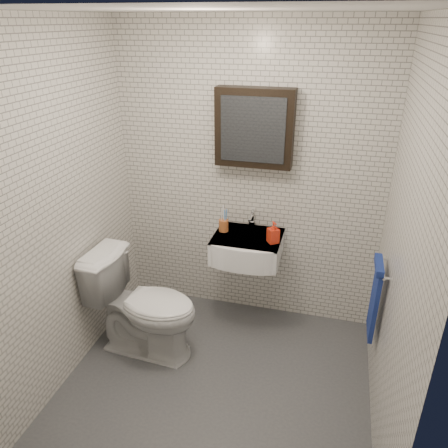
# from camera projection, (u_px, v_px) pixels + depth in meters

# --- Properties ---
(ground) EXTENTS (2.20, 2.00, 0.01)m
(ground) POSITION_uv_depth(u_px,v_px,m) (217.00, 381.00, 3.25)
(ground) COLOR #46494D
(ground) RESTS_ON ground
(room_shell) EXTENTS (2.22, 2.02, 2.51)m
(room_shell) POSITION_uv_depth(u_px,v_px,m) (215.00, 200.00, 2.63)
(room_shell) COLOR silver
(room_shell) RESTS_ON ground
(washbasin) EXTENTS (0.55, 0.50, 0.20)m
(washbasin) POSITION_uv_depth(u_px,v_px,m) (246.00, 248.00, 3.56)
(washbasin) COLOR white
(washbasin) RESTS_ON room_shell
(faucet) EXTENTS (0.06, 0.20, 0.15)m
(faucet) POSITION_uv_depth(u_px,v_px,m) (252.00, 221.00, 3.67)
(faucet) COLOR silver
(faucet) RESTS_ON washbasin
(mirror_cabinet) EXTENTS (0.60, 0.15, 0.60)m
(mirror_cabinet) POSITION_uv_depth(u_px,v_px,m) (255.00, 128.00, 3.33)
(mirror_cabinet) COLOR black
(mirror_cabinet) RESTS_ON room_shell
(towel_rail) EXTENTS (0.09, 0.30, 0.58)m
(towel_rail) POSITION_uv_depth(u_px,v_px,m) (375.00, 296.00, 3.01)
(towel_rail) COLOR silver
(towel_rail) RESTS_ON room_shell
(toothbrush_cup) EXTENTS (0.10, 0.10, 0.22)m
(toothbrush_cup) POSITION_uv_depth(u_px,v_px,m) (224.00, 225.00, 3.62)
(toothbrush_cup) COLOR #AE5B2B
(toothbrush_cup) RESTS_ON washbasin
(soap_bottle) EXTENTS (0.11, 0.11, 0.18)m
(soap_bottle) POSITION_uv_depth(u_px,v_px,m) (273.00, 232.00, 3.42)
(soap_bottle) COLOR orange
(soap_bottle) RESTS_ON washbasin
(toilet) EXTENTS (0.87, 0.53, 0.86)m
(toilet) POSITION_uv_depth(u_px,v_px,m) (145.00, 305.00, 3.41)
(toilet) COLOR white
(toilet) RESTS_ON ground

